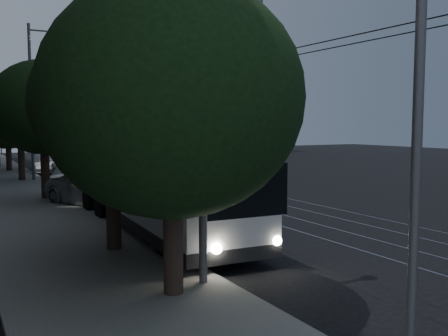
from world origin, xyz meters
name	(u,v)px	position (x,y,z in m)	size (l,w,h in m)	color
ground	(289,231)	(0.00, 0.00, 0.00)	(120.00, 120.00, 0.00)	black
sidewalk	(8,184)	(-7.50, 20.00, 0.07)	(5.00, 90.00, 0.15)	slate
tram_rails	(155,177)	(2.50, 20.00, 0.01)	(4.52, 90.00, 0.02)	#96969E
overhead_wires	(48,131)	(-4.97, 20.00, 3.47)	(2.23, 90.00, 6.00)	black
building_distant_right	(167,70)	(18.00, 55.00, 12.00)	(22.00, 18.00, 24.00)	#3C434D
trolleybus	(154,180)	(-4.10, 2.83, 1.82)	(3.40, 13.32, 5.63)	silver
pickup_silver	(107,188)	(-4.30, 8.57, 0.88)	(2.92, 6.33, 1.76)	silver
car_white_a	(64,175)	(-4.23, 19.00, 0.61)	(1.45, 3.60, 1.23)	silver
car_white_b	(77,169)	(-2.70, 22.11, 0.69)	(1.93, 4.76, 1.38)	#B2B1B6
car_white_c	(45,164)	(-4.09, 27.01, 0.74)	(1.56, 4.49, 1.48)	silver
car_white_d	(48,162)	(-3.39, 30.02, 0.69)	(1.63, 4.05, 1.38)	silver
tree_0	(172,99)	(-6.50, -4.54, 4.44)	(5.76, 5.76, 7.04)	black
tree_1	(111,103)	(-6.50, 0.00, 4.52)	(4.79, 4.79, 6.70)	black
tree_2	(43,108)	(-6.50, 11.97, 4.74)	(5.28, 5.28, 7.13)	black
tree_3	(20,109)	(-6.50, 21.39, 4.95)	(5.55, 5.55, 7.46)	black
tree_4	(7,121)	(-6.50, 29.42, 4.18)	(5.08, 5.08, 6.47)	black
streetlamp_near	(218,54)	(-5.18, -4.18, 5.53)	(2.23, 0.44, 9.10)	#5E5E61
streetlamp_far	(37,88)	(-5.38, 21.11, 6.33)	(2.54, 0.44, 10.56)	#5E5E61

